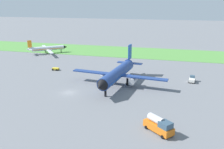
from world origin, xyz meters
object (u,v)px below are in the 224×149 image
airplane_midfield_jet (118,73)px  fuel_truck_near_gate (159,125)px  airplane_taxiing_turboprop (47,48)px  baggage_cart_midfield (56,69)px  pushback_tug_by_runway (192,79)px

airplane_midfield_jet → fuel_truck_near_gate: 29.72m
airplane_taxiing_turboprop → fuel_truck_near_gate: airplane_taxiing_turboprop is taller
airplane_midfield_jet → baggage_cart_midfield: size_ratio=12.75×
airplane_midfield_jet → baggage_cart_midfield: airplane_midfield_jet is taller
airplane_midfield_jet → pushback_tug_by_runway: size_ratio=8.15×
airplane_taxiing_turboprop → baggage_cart_midfield: (18.57, -27.35, -2.04)m
airplane_midfield_jet → pushback_tug_by_runway: 24.64m
airplane_taxiing_turboprop → fuel_truck_near_gate: bearing=-86.0°
airplane_midfield_jet → pushback_tug_by_runway: (22.62, 9.30, -3.00)m
airplane_taxiing_turboprop → fuel_truck_near_gate: 87.87m
airplane_taxiing_turboprop → baggage_cart_midfield: 33.12m
airplane_taxiing_turboprop → pushback_tug_by_runway: size_ratio=5.13×
airplane_midfield_jet → pushback_tug_by_runway: airplane_midfield_jet is taller
airplane_midfield_jet → airplane_taxiing_turboprop: (-45.63, 38.20, -1.31)m
airplane_midfield_jet → fuel_truck_near_gate: bearing=35.8°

